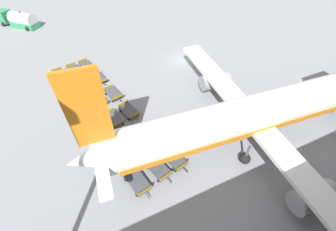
{
  "coord_description": "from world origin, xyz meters",
  "views": [
    {
      "loc": [
        28.49,
        -15.59,
        19.64
      ],
      "look_at": [
        13.34,
        -8.6,
        2.86
      ],
      "focal_mm": 24.0,
      "sensor_mm": 36.0,
      "label": 1
    }
  ],
  "objects_px": {
    "baggage_dolly_row_near_col_b": "(71,89)",
    "baggage_dolly_row_mid_b_col_f": "(174,159)",
    "baggage_dolly_row_mid_a_col_f": "(158,168)",
    "baggage_dolly_row_mid_b_col_c": "(113,94)",
    "baggage_dolly_row_mid_a_col_b": "(85,84)",
    "baggage_dolly_row_near_col_a": "(60,75)",
    "baggage_dolly_row_mid_b_col_b": "(99,78)",
    "baggage_dolly_row_mid_a_col_c": "(98,100)",
    "baggage_dolly_row_mid_a_col_e": "(134,142)",
    "fuel_tanker_primary": "(19,20)",
    "baggage_dolly_row_mid_b_col_e": "(149,133)",
    "baggage_dolly_row_mid_a_col_a": "(74,70)",
    "baggage_dolly_row_mid_b_col_a": "(87,65)",
    "baggage_dolly_row_near_col_f": "(138,182)",
    "airplane": "(261,112)",
    "baggage_dolly_row_near_col_e": "(117,150)",
    "baggage_dolly_row_mid_a_col_d": "(114,119)",
    "baggage_dolly_row_near_col_d": "(97,127)",
    "baggage_dolly_row_mid_b_col_d": "(129,111)",
    "baggage_dolly_row_near_col_c": "(84,107)"
  },
  "relations": [
    {
      "from": "fuel_tanker_primary",
      "to": "baggage_dolly_row_mid_b_col_e",
      "type": "bearing_deg",
      "value": 18.98
    },
    {
      "from": "baggage_dolly_row_near_col_e",
      "to": "baggage_dolly_row_mid_b_col_e",
      "type": "height_order",
      "value": "same"
    },
    {
      "from": "baggage_dolly_row_near_col_c",
      "to": "baggage_dolly_row_mid_b_col_f",
      "type": "relative_size",
      "value": 1.0
    },
    {
      "from": "baggage_dolly_row_near_col_e",
      "to": "baggage_dolly_row_mid_b_col_e",
      "type": "xyz_separation_m",
      "value": [
        -0.86,
        3.92,
        0.0
      ]
    },
    {
      "from": "baggage_dolly_row_mid_a_col_b",
      "to": "baggage_dolly_row_near_col_a",
      "type": "bearing_deg",
      "value": -141.93
    },
    {
      "from": "baggage_dolly_row_mid_a_col_e",
      "to": "baggage_dolly_row_mid_b_col_e",
      "type": "bearing_deg",
      "value": 104.49
    },
    {
      "from": "baggage_dolly_row_near_col_b",
      "to": "baggage_dolly_row_mid_b_col_f",
      "type": "distance_m",
      "value": 17.9
    },
    {
      "from": "baggage_dolly_row_mid_b_col_a",
      "to": "baggage_dolly_row_mid_b_col_e",
      "type": "bearing_deg",
      "value": 12.8
    },
    {
      "from": "baggage_dolly_row_mid_a_col_c",
      "to": "baggage_dolly_row_mid_a_col_e",
      "type": "xyz_separation_m",
      "value": [
        8.55,
        1.95,
        0.0
      ]
    },
    {
      "from": "baggage_dolly_row_mid_b_col_a",
      "to": "baggage_dolly_row_mid_b_col_f",
      "type": "bearing_deg",
      "value": 12.88
    },
    {
      "from": "baggage_dolly_row_mid_b_col_e",
      "to": "airplane",
      "type": "bearing_deg",
      "value": 65.91
    },
    {
      "from": "airplane",
      "to": "baggage_dolly_row_mid_a_col_e",
      "type": "relative_size",
      "value": 11.18
    },
    {
      "from": "fuel_tanker_primary",
      "to": "baggage_dolly_row_mid_a_col_a",
      "type": "height_order",
      "value": "fuel_tanker_primary"
    },
    {
      "from": "baggage_dolly_row_mid_a_col_c",
      "to": "baggage_dolly_row_mid_b_col_d",
      "type": "bearing_deg",
      "value": 39.01
    },
    {
      "from": "baggage_dolly_row_mid_b_col_a",
      "to": "baggage_dolly_row_mid_b_col_e",
      "type": "height_order",
      "value": "same"
    },
    {
      "from": "baggage_dolly_row_near_col_f",
      "to": "baggage_dolly_row_mid_a_col_b",
      "type": "height_order",
      "value": "same"
    },
    {
      "from": "baggage_dolly_row_mid_a_col_f",
      "to": "baggage_dolly_row_mid_b_col_c",
      "type": "bearing_deg",
      "value": -175.75
    },
    {
      "from": "baggage_dolly_row_near_col_d",
      "to": "baggage_dolly_row_mid_b_col_a",
      "type": "height_order",
      "value": "same"
    },
    {
      "from": "baggage_dolly_row_mid_a_col_b",
      "to": "baggage_dolly_row_mid_b_col_c",
      "type": "bearing_deg",
      "value": 39.39
    },
    {
      "from": "baggage_dolly_row_mid_b_col_f",
      "to": "airplane",
      "type": "bearing_deg",
      "value": 87.18
    },
    {
      "from": "baggage_dolly_row_mid_b_col_d",
      "to": "baggage_dolly_row_mid_b_col_c",
      "type": "bearing_deg",
      "value": -167.56
    },
    {
      "from": "baggage_dolly_row_near_col_a",
      "to": "baggage_dolly_row_near_col_b",
      "type": "distance_m",
      "value": 4.27
    },
    {
      "from": "baggage_dolly_row_mid_a_col_a",
      "to": "baggage_dolly_row_mid_a_col_e",
      "type": "bearing_deg",
      "value": 12.77
    },
    {
      "from": "baggage_dolly_row_mid_a_col_a",
      "to": "baggage_dolly_row_mid_b_col_a",
      "type": "distance_m",
      "value": 2.06
    },
    {
      "from": "baggage_dolly_row_mid_a_col_f",
      "to": "baggage_dolly_row_mid_a_col_e",
      "type": "bearing_deg",
      "value": -164.85
    },
    {
      "from": "baggage_dolly_row_mid_a_col_b",
      "to": "baggage_dolly_row_mid_a_col_d",
      "type": "height_order",
      "value": "same"
    },
    {
      "from": "fuel_tanker_primary",
      "to": "baggage_dolly_row_mid_b_col_a",
      "type": "bearing_deg",
      "value": 23.66
    },
    {
      "from": "baggage_dolly_row_mid_b_col_d",
      "to": "baggage_dolly_row_near_col_f",
      "type": "bearing_deg",
      "value": -12.96
    },
    {
      "from": "baggage_dolly_row_mid_a_col_f",
      "to": "baggage_dolly_row_mid_b_col_a",
      "type": "xyz_separation_m",
      "value": [
        -21.47,
        -2.93,
        0.0
      ]
    },
    {
      "from": "baggage_dolly_row_mid_a_col_a",
      "to": "baggage_dolly_row_mid_b_col_a",
      "type": "bearing_deg",
      "value": 102.91
    },
    {
      "from": "baggage_dolly_row_mid_a_col_b",
      "to": "baggage_dolly_row_mid_a_col_f",
      "type": "distance_m",
      "value": 17.24
    },
    {
      "from": "baggage_dolly_row_near_col_c",
      "to": "baggage_dolly_row_near_col_f",
      "type": "distance_m",
      "value": 12.84
    },
    {
      "from": "baggage_dolly_row_near_col_a",
      "to": "baggage_dolly_row_mid_a_col_e",
      "type": "height_order",
      "value": "same"
    },
    {
      "from": "baggage_dolly_row_near_col_b",
      "to": "baggage_dolly_row_near_col_c",
      "type": "bearing_deg",
      "value": 13.01
    },
    {
      "from": "baggage_dolly_row_near_col_a",
      "to": "baggage_dolly_row_mid_a_col_b",
      "type": "relative_size",
      "value": 1.0
    },
    {
      "from": "baggage_dolly_row_mid_b_col_f",
      "to": "fuel_tanker_primary",
      "type": "bearing_deg",
      "value": -161.59
    },
    {
      "from": "baggage_dolly_row_mid_b_col_f",
      "to": "baggage_dolly_row_mid_a_col_d",
      "type": "bearing_deg",
      "value": -153.27
    },
    {
      "from": "baggage_dolly_row_mid_b_col_b",
      "to": "baggage_dolly_row_mid_b_col_f",
      "type": "bearing_deg",
      "value": 12.76
    },
    {
      "from": "baggage_dolly_row_near_col_e",
      "to": "baggage_dolly_row_mid_a_col_f",
      "type": "relative_size",
      "value": 1.0
    },
    {
      "from": "baggage_dolly_row_near_col_a",
      "to": "baggage_dolly_row_mid_b_col_f",
      "type": "distance_m",
      "value": 22.09
    },
    {
      "from": "baggage_dolly_row_mid_a_col_e",
      "to": "baggage_dolly_row_mid_b_col_b",
      "type": "distance_m",
      "value": 13.31
    },
    {
      "from": "baggage_dolly_row_mid_a_col_a",
      "to": "baggage_dolly_row_mid_a_col_d",
      "type": "distance_m",
      "value": 12.91
    },
    {
      "from": "baggage_dolly_row_near_col_a",
      "to": "baggage_dolly_row_mid_a_col_b",
      "type": "xyz_separation_m",
      "value": [
        3.78,
        2.96,
        0.0
      ]
    },
    {
      "from": "airplane",
      "to": "baggage_dolly_row_mid_a_col_b",
      "type": "height_order",
      "value": "airplane"
    },
    {
      "from": "baggage_dolly_row_mid_a_col_c",
      "to": "baggage_dolly_row_mid_a_col_f",
      "type": "height_order",
      "value": "same"
    },
    {
      "from": "baggage_dolly_row_near_col_c",
      "to": "baggage_dolly_row_mid_a_col_b",
      "type": "height_order",
      "value": "same"
    },
    {
      "from": "baggage_dolly_row_mid_b_col_d",
      "to": "baggage_dolly_row_mid_b_col_f",
      "type": "height_order",
      "value": "same"
    },
    {
      "from": "baggage_dolly_row_mid_b_col_d",
      "to": "fuel_tanker_primary",
      "type": "bearing_deg",
      "value": -160.21
    },
    {
      "from": "baggage_dolly_row_near_col_d",
      "to": "baggage_dolly_row_mid_a_col_a",
      "type": "xyz_separation_m",
      "value": [
        -13.14,
        -0.71,
        0.0
      ]
    },
    {
      "from": "baggage_dolly_row_near_col_d",
      "to": "baggage_dolly_row_mid_a_col_a",
      "type": "relative_size",
      "value": 1.0
    }
  ]
}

